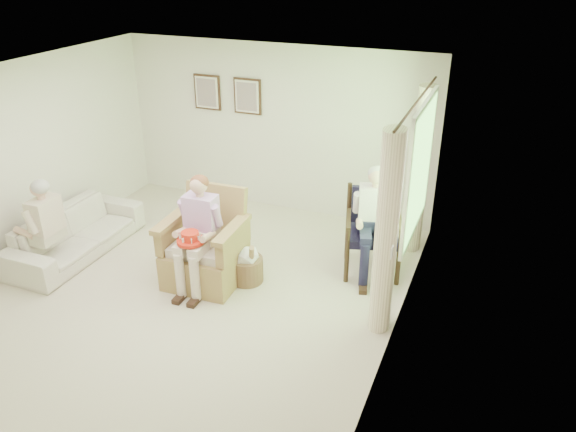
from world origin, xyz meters
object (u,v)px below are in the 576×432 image
object	(u,v)px
sofa	(76,233)
person_sofa	(41,223)
person_dark	(373,215)
hatbox	(247,264)
wood_armchair	(375,228)
person_wicker	(198,225)
wicker_armchair	(207,253)
red_hat	(190,239)

from	to	relation	value
sofa	person_sofa	bearing A→B (deg)	180.00
person_dark	person_sofa	distance (m)	4.18
person_sofa	hatbox	size ratio (longest dim) A/B	2.05
wood_armchair	person_wicker	distance (m)	2.26
person_wicker	hatbox	size ratio (longest dim) A/B	2.31
sofa	person_wicker	world-z (taller)	person_wicker
wicker_armchair	red_hat	xyz separation A→B (m)	(0.01, -0.35, 0.39)
person_wicker	person_dark	xyz separation A→B (m)	(1.89, 1.05, 0.00)
wood_armchair	person_sofa	size ratio (longest dim) A/B	0.86
wicker_armchair	sofa	size ratio (longest dim) A/B	0.58
sofa	person_sofa	distance (m)	0.68
wood_armchair	wicker_armchair	bearing A→B (deg)	-166.29
wicker_armchair	wood_armchair	world-z (taller)	wicker_armchair
person_wicker	red_hat	xyz separation A→B (m)	(0.01, -0.20, -0.08)
hatbox	person_wicker	bearing A→B (deg)	-148.21
wood_armchair	sofa	world-z (taller)	wood_armchair
wicker_armchair	person_dark	size ratio (longest dim) A/B	0.83
person_dark	person_sofa	world-z (taller)	person_dark
person_dark	wicker_armchair	bearing A→B (deg)	-170.54
wicker_armchair	red_hat	bearing A→B (deg)	-90.57
wood_armchair	person_dark	bearing A→B (deg)	-105.80
person_wicker	wicker_armchair	bearing A→B (deg)	87.87
sofa	red_hat	distance (m)	2.09
red_hat	hatbox	distance (m)	0.87
sofa	person_wicker	bearing A→B (deg)	-92.34
person_dark	person_sofa	xyz separation A→B (m)	(-3.90, -1.50, -0.13)
wicker_armchair	sofa	xyz separation A→B (m)	(-2.01, -0.07, -0.08)
wood_armchair	red_hat	distance (m)	2.36
sofa	person_wicker	distance (m)	2.09
person_sofa	wood_armchair	bearing A→B (deg)	111.35
person_dark	red_hat	xyz separation A→B (m)	(-1.88, -1.25, -0.08)
sofa	person_dark	bearing A→B (deg)	-76.12
wood_armchair	red_hat	world-z (taller)	wood_armchair
wood_armchair	red_hat	xyz separation A→B (m)	(-1.88, -1.42, 0.17)
person_dark	hatbox	world-z (taller)	person_dark
person_dark	person_sofa	size ratio (longest dim) A/B	1.13
wood_armchair	person_wicker	bearing A→B (deg)	-162.87
person_wicker	person_dark	size ratio (longest dim) A/B	1.00
wood_armchair	hatbox	world-z (taller)	wood_armchair
red_hat	wood_armchair	bearing A→B (deg)	37.14
hatbox	sofa	bearing A→B (deg)	-174.99
person_dark	person_wicker	bearing A→B (deg)	-166.83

